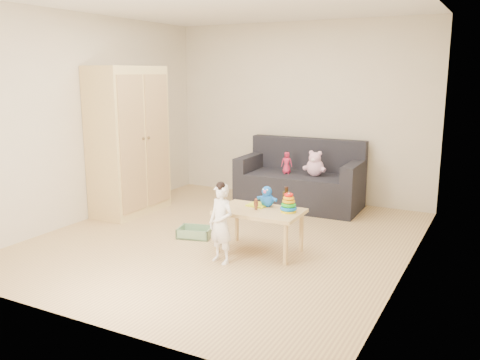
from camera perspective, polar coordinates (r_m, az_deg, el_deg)
The scene contains 13 objects.
room at distance 5.61m, azimuth -1.65°, elevation 6.09°, with size 4.50×4.50×4.50m.
wardrobe at distance 6.96m, azimuth -12.38°, elevation 4.31°, with size 0.54×1.09×1.96m, color #DCC178.
sofa at distance 7.24m, azimuth 6.68°, elevation -1.16°, with size 1.70×0.85×0.48m, color black.
play_table at distance 5.40m, azimuth 2.21°, elevation -5.74°, with size 0.89×0.56×0.47m, color tan.
storage_bin at distance 5.95m, azimuth -5.06°, elevation -5.85°, with size 0.38×0.28×0.11m, color gray, non-canonical shape.
toddler at distance 5.06m, azimuth -2.14°, elevation -5.04°, with size 0.29×0.19×0.79m, color white.
pink_bear at distance 7.05m, azimuth 8.43°, elevation 1.64°, with size 0.26×0.22×0.29m, color #EAADCB, non-canonical shape.
doll at distance 7.16m, azimuth 5.27°, elevation 1.91°, with size 0.15×0.10×0.30m, color #CC264C.
ring_stacker at distance 5.25m, azimuth 5.47°, elevation -2.76°, with size 0.18×0.18×0.20m.
brown_bottle at distance 5.39m, azimuth 5.21°, elevation -2.15°, with size 0.08×0.08×0.23m.
blue_plush at distance 5.44m, azimuth 3.07°, elevation -1.81°, with size 0.19×0.15×0.23m, color blue, non-canonical shape.
wooden_figure at distance 5.32m, azimuth 1.81°, elevation -2.71°, with size 0.05×0.04×0.12m, color brown, non-canonical shape.
yellow_book at distance 5.50m, azimuth 2.06°, elevation -2.80°, with size 0.21×0.21×0.02m, color #EAFB1A.
Camera 1 is at (2.75, -4.85, 1.88)m, focal length 38.00 mm.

